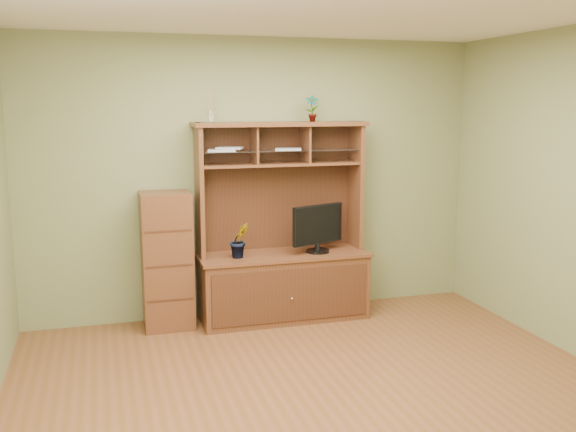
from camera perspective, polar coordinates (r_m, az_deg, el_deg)
name	(u,v)px	position (r m, az deg, el deg)	size (l,w,h in m)	color
room	(325,210)	(4.40, 3.34, 0.53)	(4.54, 4.04, 2.74)	brown
media_hutch	(282,265)	(6.24, -0.50, -4.41)	(1.66, 0.61, 1.90)	#3F1F12
monitor	(318,227)	(6.18, 2.67, -1.02)	(0.56, 0.25, 0.46)	black
orchid_plant	(239,240)	(5.99, -4.34, -2.16)	(0.18, 0.15, 0.33)	#395B1F
top_plant	(312,108)	(6.21, 2.15, 9.55)	(0.13, 0.09, 0.25)	#2A6924
reed_diffuser	(210,110)	(5.97, -6.90, 9.35)	(0.06, 0.06, 0.29)	silver
magazines	(247,149)	(6.05, -3.71, 5.96)	(0.93, 0.26, 0.04)	#A9A9AE
side_cabinet	(167,260)	(6.06, -10.70, -3.91)	(0.45, 0.42, 1.27)	#3F1F12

